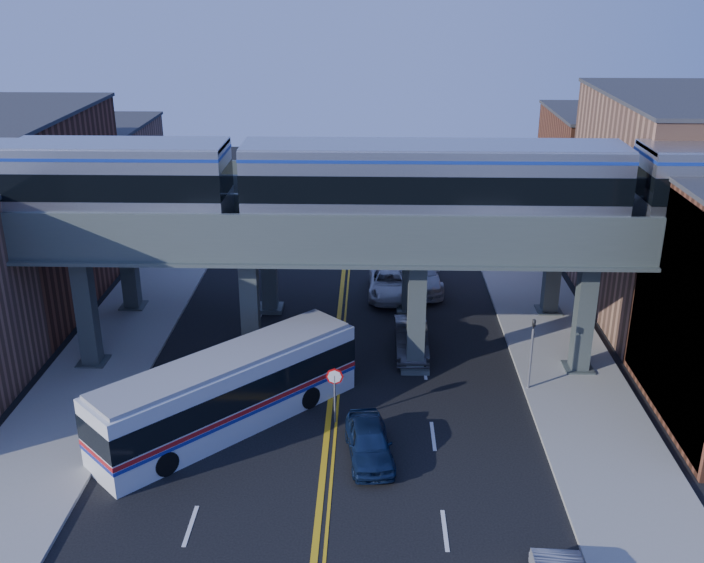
{
  "coord_description": "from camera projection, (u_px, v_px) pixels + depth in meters",
  "views": [
    {
      "loc": [
        1.84,
        -26.42,
        18.32
      ],
      "look_at": [
        0.9,
        8.26,
        4.52
      ],
      "focal_mm": 40.0,
      "sensor_mm": 36.0,
      "label": 1
    }
  ],
  "objects": [
    {
      "name": "building_west_c",
      "position": [
        95.0,
        181.0,
        57.28
      ],
      "size": [
        8.0,
        10.0,
        8.0
      ],
      "primitive_type": "cube",
      "color": "#9B6A50",
      "rests_on": "ground"
    },
    {
      "name": "car_lane_c",
      "position": [
        389.0,
        283.0,
        47.33
      ],
      "size": [
        2.48,
        5.27,
        1.46
      ],
      "primitive_type": "imported",
      "rotation": [
        0.0,
        0.0,
        -0.01
      ],
      "color": "silver",
      "rests_on": "ground"
    },
    {
      "name": "transit_train",
      "position": [
        433.0,
        182.0,
        35.17
      ],
      "size": [
        52.66,
        3.31,
        3.86
      ],
      "color": "black",
      "rests_on": "elevated_viaduct_near"
    },
    {
      "name": "mural_panel",
      "position": [
        673.0,
        317.0,
        32.95
      ],
      "size": [
        0.1,
        9.5,
        9.5
      ],
      "primitive_type": "cube",
      "color": "teal",
      "rests_on": "ground"
    },
    {
      "name": "sidewalk_west",
      "position": [
        116.0,
        346.0,
        40.9
      ],
      "size": [
        5.0,
        70.0,
        0.16
      ],
      "primitive_type": "cube",
      "color": "gray",
      "rests_on": "ground"
    },
    {
      "name": "car_lane_d",
      "position": [
        418.0,
        272.0,
        48.51
      ],
      "size": [
        3.08,
        6.49,
        1.83
      ],
      "primitive_type": "imported",
      "rotation": [
        0.0,
        0.0,
        0.08
      ],
      "color": "#B3B2B8",
      "rests_on": "ground"
    },
    {
      "name": "traffic_signal",
      "position": [
        532.0,
        346.0,
        35.85
      ],
      "size": [
        0.15,
        0.18,
        4.1
      ],
      "color": "slate",
      "rests_on": "ground"
    },
    {
      "name": "elevated_viaduct_near",
      "position": [
        333.0,
        244.0,
        36.39
      ],
      "size": [
        52.0,
        3.6,
        7.4
      ],
      "color": "#414C4A",
      "rests_on": "ground"
    },
    {
      "name": "sidewalk_east",
      "position": [
        558.0,
        351.0,
        40.33
      ],
      "size": [
        5.0,
        70.0,
        0.16
      ],
      "primitive_type": "cube",
      "color": "gray",
      "rests_on": "ground"
    },
    {
      "name": "elevated_viaduct_far",
      "position": [
        339.0,
        203.0,
        42.9
      ],
      "size": [
        52.0,
        3.6,
        7.4
      ],
      "color": "#414C4A",
      "rests_on": "ground"
    },
    {
      "name": "car_lane_b",
      "position": [
        411.0,
        339.0,
        40.13
      ],
      "size": [
        1.67,
        4.64,
        1.52
      ],
      "primitive_type": "imported",
      "rotation": [
        0.0,
        0.0,
        0.01
      ],
      "color": "#303133",
      "rests_on": "ground"
    },
    {
      "name": "building_west_b",
      "position": [
        16.0,
        212.0,
        44.65
      ],
      "size": [
        8.0,
        14.0,
        11.0
      ],
      "primitive_type": "cube",
      "color": "brown",
      "rests_on": "ground"
    },
    {
      "name": "building_east_c",
      "position": [
        605.0,
        177.0,
        56.16
      ],
      "size": [
        8.0,
        10.0,
        9.0
      ],
      "primitive_type": "cube",
      "color": "brown",
      "rests_on": "ground"
    },
    {
      "name": "ground",
      "position": [
        324.0,
        462.0,
        31.36
      ],
      "size": [
        120.0,
        120.0,
        0.0
      ],
      "primitive_type": "plane",
      "color": "black",
      "rests_on": "ground"
    },
    {
      "name": "car_lane_a",
      "position": [
        369.0,
        442.0,
        31.41
      ],
      "size": [
        2.27,
        4.45,
        1.45
      ],
      "primitive_type": "imported",
      "rotation": [
        0.0,
        0.0,
        0.13
      ],
      "color": "#111F3F",
      "rests_on": "ground"
    },
    {
      "name": "transit_bus",
      "position": [
        229.0,
        392.0,
        33.33
      ],
      "size": [
        10.59,
        10.62,
        3.16
      ],
      "rotation": [
        0.0,
        0.0,
        0.79
      ],
      "color": "silver",
      "rests_on": "ground"
    },
    {
      "name": "building_east_b",
      "position": [
        672.0,
        208.0,
        43.53
      ],
      "size": [
        8.0,
        14.0,
        12.0
      ],
      "primitive_type": "cube",
      "color": "#9B6A50",
      "rests_on": "ground"
    },
    {
      "name": "stop_sign",
      "position": [
        335.0,
        387.0,
        33.49
      ],
      "size": [
        0.76,
        0.09,
        2.63
      ],
      "color": "slate",
      "rests_on": "ground"
    }
  ]
}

